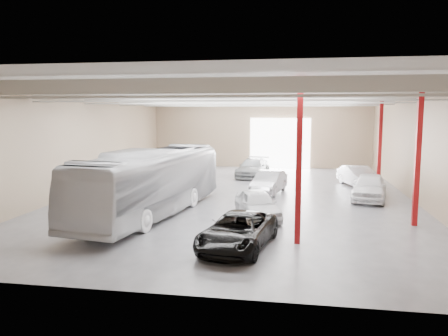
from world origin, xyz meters
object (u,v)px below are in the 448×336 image
(car_row_b, at_px, (269,182))
(car_row_c, at_px, (253,168))
(black_sedan, at_px, (238,231))
(car_right_near, at_px, (358,176))
(coach_bus, at_px, (152,182))
(car_right_far, at_px, (369,187))
(car_row_a, at_px, (257,204))

(car_row_b, height_order, car_row_c, car_row_c)
(black_sedan, xyz_separation_m, car_right_near, (6.90, 16.51, 0.05))
(coach_bus, bearing_deg, car_row_b, 59.86)
(car_right_far, bearing_deg, black_sedan, -109.66)
(coach_bus, relative_size, car_right_near, 2.77)
(coach_bus, xyz_separation_m, car_row_a, (5.74, 0.02, -1.05))
(black_sedan, bearing_deg, coach_bus, 146.03)
(coach_bus, bearing_deg, black_sedan, -35.30)
(car_row_c, xyz_separation_m, car_right_near, (8.35, -3.68, -0.02))
(car_row_a, xyz_separation_m, car_right_near, (6.60, 11.31, 0.01))
(car_row_a, xyz_separation_m, car_row_b, (0.13, 7.38, 0.01))
(car_row_c, height_order, car_right_near, car_row_c)
(black_sedan, bearing_deg, car_row_b, 97.64)
(coach_bus, distance_m, car_row_b, 9.50)
(car_row_c, height_order, car_right_far, car_right_far)
(coach_bus, height_order, car_row_a, coach_bus)
(car_row_c, bearing_deg, car_right_near, -16.82)
(coach_bus, xyz_separation_m, car_row_c, (3.99, 15.02, -1.01))
(car_row_b, bearing_deg, black_sedan, -81.42)
(coach_bus, height_order, car_right_near, coach_bus)
(car_right_far, bearing_deg, car_row_c, 144.97)
(coach_bus, relative_size, car_row_a, 2.92)
(black_sedan, relative_size, car_row_b, 1.12)
(car_right_near, bearing_deg, car_row_b, -165.29)
(car_right_near, bearing_deg, coach_bus, -154.05)
(car_row_b, bearing_deg, car_row_c, 114.48)
(coach_bus, relative_size, car_right_far, 2.61)
(black_sedan, xyz_separation_m, car_right_far, (6.90, 11.31, 0.12))
(car_row_b, bearing_deg, coach_bus, -117.87)
(car_right_far, bearing_deg, car_row_a, -125.44)
(car_right_near, distance_m, car_right_far, 5.20)
(black_sedan, height_order, car_row_a, car_row_a)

